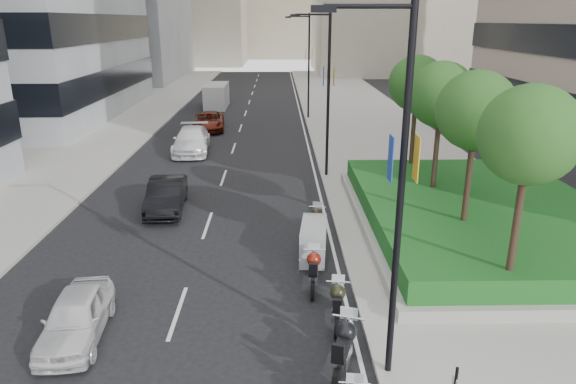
{
  "coord_description": "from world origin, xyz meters",
  "views": [
    {
      "loc": [
        1.59,
        -9.68,
        8.45
      ],
      "look_at": [
        1.97,
        9.47,
        2.0
      ],
      "focal_mm": 32.0,
      "sensor_mm": 36.0,
      "label": 1
    }
  ],
  "objects_px": {
    "car_c": "(192,140)",
    "motorcycle_3": "(337,304)",
    "lamp_post_2": "(307,61)",
    "delivery_van": "(216,97)",
    "motorcycle_2": "(344,348)",
    "motorcycle_5": "(313,241)",
    "car_d": "(209,121)",
    "car_a": "(76,317)",
    "motorcycle_4": "(314,270)",
    "lamp_post_0": "(395,182)",
    "lamp_post_1": "(326,86)",
    "car_b": "(166,195)",
    "motorcycle_6": "(316,221)"
  },
  "relations": [
    {
      "from": "lamp_post_1",
      "to": "motorcycle_6",
      "type": "distance_m",
      "value": 9.32
    },
    {
      "from": "lamp_post_2",
      "to": "delivery_van",
      "type": "height_order",
      "value": "lamp_post_2"
    },
    {
      "from": "car_c",
      "to": "motorcycle_3",
      "type": "bearing_deg",
      "value": -73.68
    },
    {
      "from": "lamp_post_1",
      "to": "delivery_van",
      "type": "distance_m",
      "value": 26.2
    },
    {
      "from": "motorcycle_3",
      "to": "delivery_van",
      "type": "bearing_deg",
      "value": 19.03
    },
    {
      "from": "motorcycle_3",
      "to": "car_b",
      "type": "relative_size",
      "value": 0.48
    },
    {
      "from": "car_b",
      "to": "lamp_post_2",
      "type": "bearing_deg",
      "value": 67.02
    },
    {
      "from": "motorcycle_5",
      "to": "motorcycle_6",
      "type": "bearing_deg",
      "value": 0.36
    },
    {
      "from": "motorcycle_4",
      "to": "motorcycle_5",
      "type": "height_order",
      "value": "motorcycle_5"
    },
    {
      "from": "lamp_post_1",
      "to": "car_a",
      "type": "height_order",
      "value": "lamp_post_1"
    },
    {
      "from": "car_c",
      "to": "motorcycle_6",
      "type": "bearing_deg",
      "value": -66.21
    },
    {
      "from": "lamp_post_0",
      "to": "car_c",
      "type": "xyz_separation_m",
      "value": [
        -8.34,
        22.97,
        -4.26
      ]
    },
    {
      "from": "motorcycle_5",
      "to": "car_b",
      "type": "bearing_deg",
      "value": 57.81
    },
    {
      "from": "car_a",
      "to": "motorcycle_6",
      "type": "bearing_deg",
      "value": 39.94
    },
    {
      "from": "car_d",
      "to": "delivery_van",
      "type": "bearing_deg",
      "value": 88.32
    },
    {
      "from": "motorcycle_3",
      "to": "motorcycle_4",
      "type": "bearing_deg",
      "value": 22.2
    },
    {
      "from": "lamp_post_2",
      "to": "motorcycle_4",
      "type": "bearing_deg",
      "value": -92.65
    },
    {
      "from": "car_b",
      "to": "car_c",
      "type": "bearing_deg",
      "value": 88.6
    },
    {
      "from": "lamp_post_1",
      "to": "motorcycle_2",
      "type": "height_order",
      "value": "lamp_post_1"
    },
    {
      "from": "lamp_post_1",
      "to": "lamp_post_2",
      "type": "height_order",
      "value": "same"
    },
    {
      "from": "lamp_post_0",
      "to": "car_a",
      "type": "height_order",
      "value": "lamp_post_0"
    },
    {
      "from": "motorcycle_2",
      "to": "motorcycle_3",
      "type": "bearing_deg",
      "value": 15.0
    },
    {
      "from": "motorcycle_4",
      "to": "car_b",
      "type": "distance_m",
      "value": 9.73
    },
    {
      "from": "motorcycle_2",
      "to": "motorcycle_5",
      "type": "distance_m",
      "value": 6.53
    },
    {
      "from": "car_b",
      "to": "delivery_van",
      "type": "height_order",
      "value": "delivery_van"
    },
    {
      "from": "car_b",
      "to": "car_d",
      "type": "distance_m",
      "value": 18.41
    },
    {
      "from": "motorcycle_5",
      "to": "car_a",
      "type": "height_order",
      "value": "motorcycle_5"
    },
    {
      "from": "lamp_post_1",
      "to": "motorcycle_4",
      "type": "distance_m",
      "value": 13.31
    },
    {
      "from": "motorcycle_3",
      "to": "car_a",
      "type": "xyz_separation_m",
      "value": [
        -7.33,
        -0.62,
        0.07
      ]
    },
    {
      "from": "motorcycle_4",
      "to": "lamp_post_0",
      "type": "bearing_deg",
      "value": -157.16
    },
    {
      "from": "lamp_post_2",
      "to": "car_d",
      "type": "relative_size",
      "value": 1.76
    },
    {
      "from": "motorcycle_3",
      "to": "car_c",
      "type": "distance_m",
      "value": 21.88
    },
    {
      "from": "motorcycle_2",
      "to": "car_a",
      "type": "relative_size",
      "value": 0.64
    },
    {
      "from": "motorcycle_4",
      "to": "car_d",
      "type": "xyz_separation_m",
      "value": [
        -6.7,
        25.77,
        0.11
      ]
    },
    {
      "from": "lamp_post_0",
      "to": "motorcycle_3",
      "type": "distance_m",
      "value": 5.17
    },
    {
      "from": "motorcycle_4",
      "to": "motorcycle_5",
      "type": "bearing_deg",
      "value": 1.84
    },
    {
      "from": "delivery_van",
      "to": "motorcycle_6",
      "type": "bearing_deg",
      "value": -76.9
    },
    {
      "from": "lamp_post_0",
      "to": "lamp_post_1",
      "type": "bearing_deg",
      "value": 90.0
    },
    {
      "from": "motorcycle_3",
      "to": "motorcycle_5",
      "type": "height_order",
      "value": "motorcycle_5"
    },
    {
      "from": "lamp_post_2",
      "to": "motorcycle_4",
      "type": "height_order",
      "value": "lamp_post_2"
    },
    {
      "from": "car_a",
      "to": "motorcycle_5",
      "type": "bearing_deg",
      "value": 30.5
    },
    {
      "from": "motorcycle_4",
      "to": "car_b",
      "type": "xyz_separation_m",
      "value": [
        -6.34,
        7.37,
        0.14
      ]
    },
    {
      "from": "car_a",
      "to": "motorcycle_2",
      "type": "bearing_deg",
      "value": -17.4
    },
    {
      "from": "motorcycle_2",
      "to": "delivery_van",
      "type": "height_order",
      "value": "delivery_van"
    },
    {
      "from": "lamp_post_0",
      "to": "car_a",
      "type": "xyz_separation_m",
      "value": [
        -8.18,
        1.78,
        -4.42
      ]
    },
    {
      "from": "car_c",
      "to": "delivery_van",
      "type": "distance_m",
      "value": 18.42
    },
    {
      "from": "motorcycle_3",
      "to": "car_d",
      "type": "relative_size",
      "value": 0.42
    },
    {
      "from": "motorcycle_5",
      "to": "car_d",
      "type": "bearing_deg",
      "value": 22.7
    },
    {
      "from": "motorcycle_2",
      "to": "motorcycle_6",
      "type": "distance_m",
      "value": 8.73
    },
    {
      "from": "lamp_post_0",
      "to": "lamp_post_2",
      "type": "bearing_deg",
      "value": 90.0
    }
  ]
}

